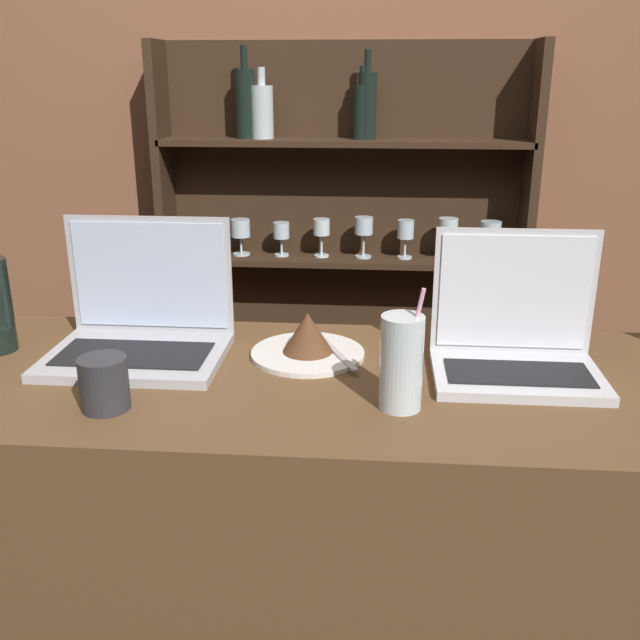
# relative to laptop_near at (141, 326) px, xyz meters

# --- Properties ---
(bar_counter) EXTENTS (1.89, 0.58, 0.98)m
(bar_counter) POSITION_rel_laptop_near_xyz_m (0.26, -0.09, -0.55)
(bar_counter) COLOR brown
(bar_counter) RESTS_ON ground_plane
(back_wall) EXTENTS (7.00, 0.06, 2.70)m
(back_wall) POSITION_rel_laptop_near_xyz_m (0.26, 1.27, 0.31)
(back_wall) COLOR brown
(back_wall) RESTS_ON ground_plane
(back_shelf) EXTENTS (1.27, 0.18, 1.61)m
(back_shelf) POSITION_rel_laptop_near_xyz_m (0.33, 1.19, -0.18)
(back_shelf) COLOR #332114
(back_shelf) RESTS_ON ground_plane
(laptop_near) EXTENTS (0.33, 0.25, 0.26)m
(laptop_near) POSITION_rel_laptop_near_xyz_m (0.00, 0.00, 0.00)
(laptop_near) COLOR #ADADB2
(laptop_near) RESTS_ON bar_counter
(laptop_far) EXTENTS (0.30, 0.20, 0.26)m
(laptop_far) POSITION_rel_laptop_near_xyz_m (0.71, -0.04, 0.01)
(laptop_far) COLOR silver
(laptop_far) RESTS_ON bar_counter
(cake_plate) EXTENTS (0.22, 0.22, 0.09)m
(cake_plate) POSITION_rel_laptop_near_xyz_m (0.33, 0.01, -0.02)
(cake_plate) COLOR silver
(cake_plate) RESTS_ON bar_counter
(water_glass) EXTENTS (0.07, 0.07, 0.21)m
(water_glass) POSITION_rel_laptop_near_xyz_m (0.50, -0.20, 0.02)
(water_glass) COLOR silver
(water_glass) RESTS_ON bar_counter
(coffee_cup) EXTENTS (0.08, 0.08, 0.09)m
(coffee_cup) POSITION_rel_laptop_near_xyz_m (0.02, -0.25, -0.01)
(coffee_cup) COLOR #2D2D33
(coffee_cup) RESTS_ON bar_counter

